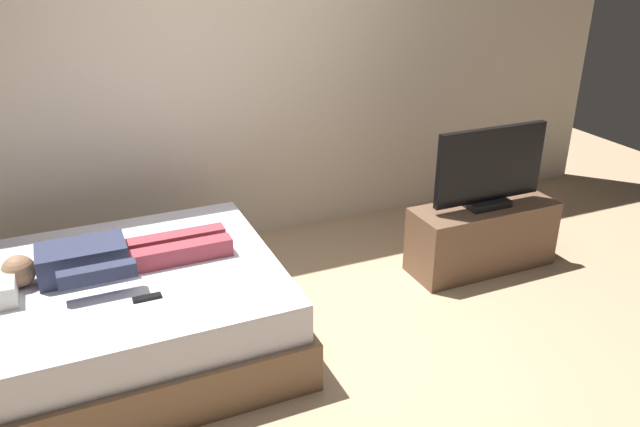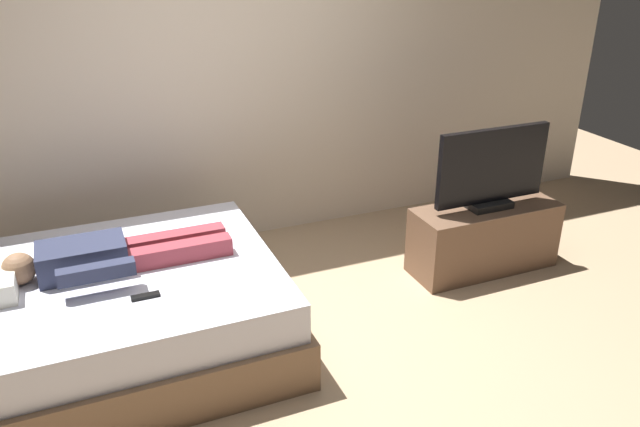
{
  "view_description": "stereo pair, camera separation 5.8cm",
  "coord_description": "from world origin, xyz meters",
  "px_view_note": "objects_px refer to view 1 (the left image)",
  "views": [
    {
      "loc": [
        -1.17,
        -2.76,
        2.3
      ],
      "look_at": [
        0.26,
        0.52,
        0.69
      ],
      "focal_mm": 34.76,
      "sensor_mm": 36.0,
      "label": 1
    },
    {
      "loc": [
        -1.12,
        -2.78,
        2.3
      ],
      "look_at": [
        0.26,
        0.52,
        0.69
      ],
      "focal_mm": 34.76,
      "sensor_mm": 36.0,
      "label": 2
    }
  ],
  "objects_px": {
    "person": "(107,258)",
    "remote": "(147,298)",
    "tv": "(490,169)",
    "tv_stand": "(482,237)",
    "bed": "(112,317)"
  },
  "relations": [
    {
      "from": "person",
      "to": "tv",
      "type": "distance_m",
      "value": 2.64
    },
    {
      "from": "person",
      "to": "remote",
      "type": "xyz_separation_m",
      "value": [
        0.15,
        -0.4,
        -0.07
      ]
    },
    {
      "from": "person",
      "to": "tv",
      "type": "bearing_deg",
      "value": -0.74
    },
    {
      "from": "remote",
      "to": "tv_stand",
      "type": "relative_size",
      "value": 0.14
    },
    {
      "from": "bed",
      "to": "person",
      "type": "height_order",
      "value": "person"
    },
    {
      "from": "bed",
      "to": "tv_stand",
      "type": "xyz_separation_m",
      "value": [
        2.66,
        0.03,
        -0.01
      ]
    },
    {
      "from": "bed",
      "to": "tv_stand",
      "type": "relative_size",
      "value": 1.83
    },
    {
      "from": "remote",
      "to": "tv_stand",
      "type": "height_order",
      "value": "remote"
    },
    {
      "from": "bed",
      "to": "tv_stand",
      "type": "height_order",
      "value": "bed"
    },
    {
      "from": "bed",
      "to": "tv",
      "type": "xyz_separation_m",
      "value": [
        2.66,
        0.03,
        0.52
      ]
    },
    {
      "from": "bed",
      "to": "tv_stand",
      "type": "distance_m",
      "value": 2.66
    },
    {
      "from": "bed",
      "to": "tv",
      "type": "bearing_deg",
      "value": 0.62
    },
    {
      "from": "person",
      "to": "tv_stand",
      "type": "height_order",
      "value": "person"
    },
    {
      "from": "bed",
      "to": "remote",
      "type": "height_order",
      "value": "remote"
    },
    {
      "from": "person",
      "to": "tv",
      "type": "height_order",
      "value": "tv"
    }
  ]
}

